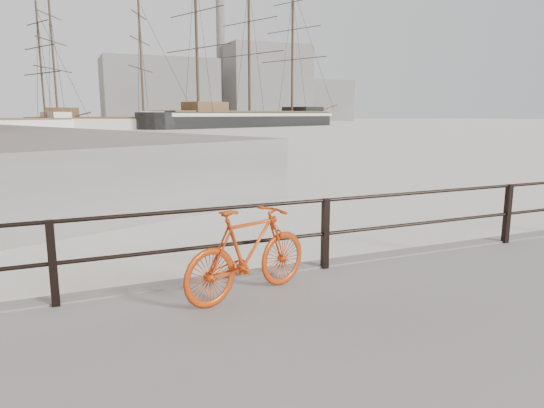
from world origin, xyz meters
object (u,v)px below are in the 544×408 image
object	(u,v)px
schooner_mid	(102,129)
schooner_left	(5,131)
bicycle	(248,252)
barque_black	(250,127)

from	to	relation	value
schooner_mid	schooner_left	xyz separation A→B (m)	(-13.86, -3.03, 0.00)
bicycle	schooner_mid	xyz separation A→B (m)	(4.03, 80.89, -0.89)
barque_black	schooner_left	xyz separation A→B (m)	(-41.30, -5.92, 0.00)
bicycle	barque_black	xyz separation A→B (m)	(31.47, 83.78, -0.89)
schooner_mid	schooner_left	size ratio (longest dim) A/B	1.17
bicycle	schooner_left	distance (m)	78.48
schooner_mid	schooner_left	distance (m)	14.19
bicycle	barque_black	bearing A→B (deg)	50.56
bicycle	schooner_left	size ratio (longest dim) A/B	0.07
schooner_left	barque_black	bearing A→B (deg)	-18.12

